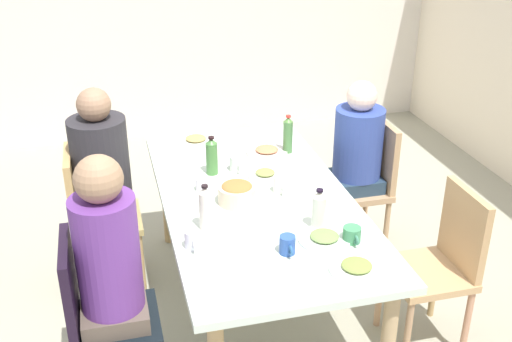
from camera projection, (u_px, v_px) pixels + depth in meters
name	position (u px, v px, depth m)	size (l,w,h in m)	color
ground_plane	(256.00, 308.00, 3.70)	(6.79, 6.79, 0.00)	#A09D88
dining_table	(256.00, 208.00, 3.40)	(1.95, 1.00, 0.75)	silver
chair_0	(367.00, 179.00, 4.09)	(0.40, 0.40, 0.90)	tan
person_0	(356.00, 152.00, 3.99)	(0.31, 0.31, 1.19)	#2A294B
chair_1	(97.00, 314.00, 2.85)	(0.40, 0.40, 0.90)	black
person_1	(111.00, 264.00, 2.76)	(0.30, 0.30, 1.30)	#51543B
chair_2	(93.00, 212.00, 3.70)	(0.40, 0.40, 0.90)	tan
person_2	(103.00, 172.00, 3.61)	(0.33, 0.33, 1.27)	#382F50
chair_3	(442.00, 260.00, 3.24)	(0.40, 0.40, 0.90)	tan
plate_0	(267.00, 151.00, 3.87)	(0.26, 0.26, 0.04)	silver
plate_1	(324.00, 238.00, 2.95)	(0.25, 0.25, 0.04)	white
plate_2	(196.00, 140.00, 4.03)	(0.24, 0.24, 0.04)	silver
plate_3	(265.00, 174.00, 3.57)	(0.20, 0.20, 0.04)	white
plate_4	(357.00, 268.00, 2.73)	(0.25, 0.25, 0.04)	white
bowl_0	(237.00, 193.00, 3.27)	(0.20, 0.20, 0.12)	beige
cup_0	(352.00, 235.00, 2.94)	(0.12, 0.09, 0.08)	#418959
cup_1	(288.00, 245.00, 2.84)	(0.11, 0.07, 0.09)	#2E54A4
cup_2	(237.00, 164.00, 3.63)	(0.12, 0.09, 0.09)	silver
cup_3	(202.00, 185.00, 3.41)	(0.11, 0.07, 0.08)	white
cup_4	(192.00, 240.00, 2.88)	(0.11, 0.07, 0.09)	white
cup_5	(280.00, 185.00, 3.39)	(0.11, 0.07, 0.09)	white
bottle_0	(206.00, 208.00, 3.01)	(0.06, 0.06, 0.24)	silver
bottle_1	(212.00, 156.00, 3.57)	(0.07, 0.07, 0.23)	#437B3A
bottle_2	(319.00, 210.00, 3.03)	(0.07, 0.07, 0.21)	silver
bottle_3	(288.00, 135.00, 3.84)	(0.06, 0.06, 0.24)	#46763F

